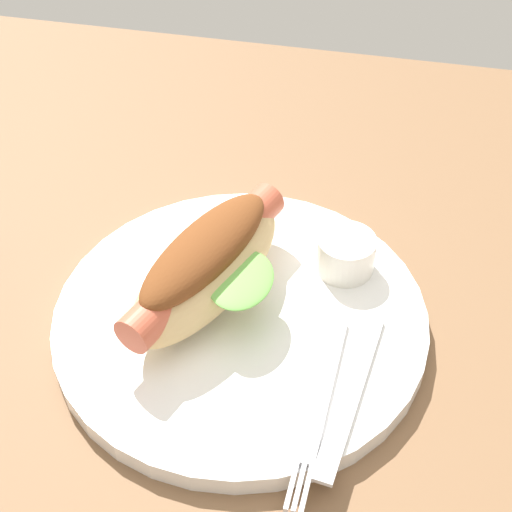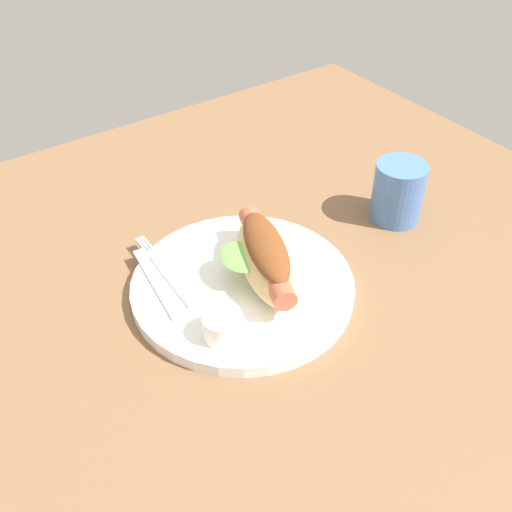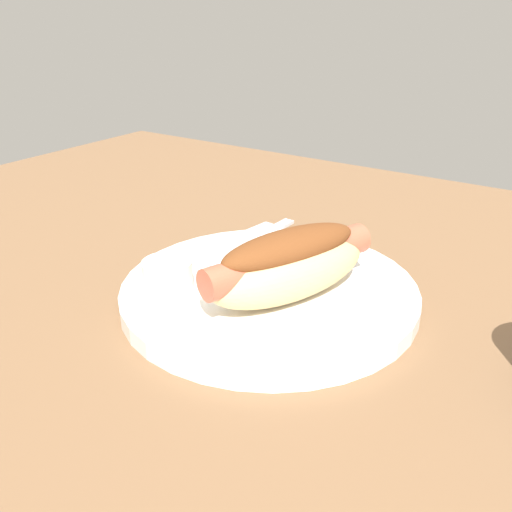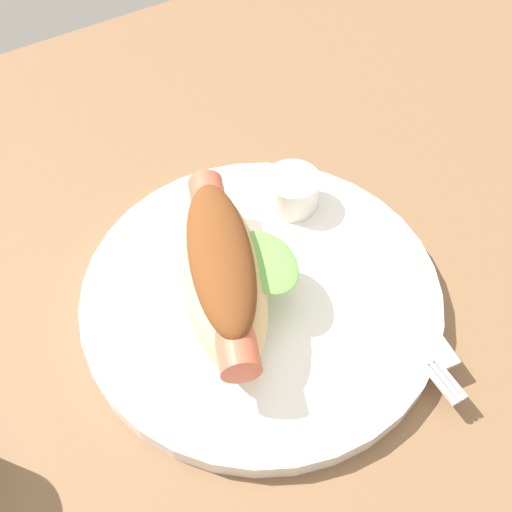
{
  "view_description": "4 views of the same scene",
  "coord_description": "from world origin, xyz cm",
  "px_view_note": "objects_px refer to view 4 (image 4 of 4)",
  "views": [
    {
      "loc": [
        5.08,
        -33.3,
        43.3
      ],
      "look_at": [
        -2.95,
        3.98,
        6.5
      ],
      "focal_mm": 53.73,
      "sensor_mm": 36.0,
      "label": 1
    },
    {
      "loc": [
        26.34,
        48.61,
        51.14
      ],
      "look_at": [
        -5.59,
        3.35,
        5.07
      ],
      "focal_mm": 42.48,
      "sensor_mm": 36.0,
      "label": 2
    },
    {
      "loc": [
        -27.87,
        40.89,
        25.13
      ],
      "look_at": [
        -2.91,
        3.68,
        4.52
      ],
      "focal_mm": 38.47,
      "sensor_mm": 36.0,
      "label": 3
    },
    {
      "loc": [
        -18.15,
        -19.66,
        40.76
      ],
      "look_at": [
        -3.64,
        4.08,
        4.35
      ],
      "focal_mm": 43.97,
      "sensor_mm": 36.0,
      "label": 4
    }
  ],
  "objects_px": {
    "sauce_ramekin": "(292,191)",
    "knife": "(399,291)",
    "plate": "(261,295)",
    "fork": "(390,313)",
    "hot_dog": "(222,270)"
  },
  "relations": [
    {
      "from": "plate",
      "to": "sauce_ramekin",
      "type": "height_order",
      "value": "sauce_ramekin"
    },
    {
      "from": "plate",
      "to": "sauce_ramekin",
      "type": "distance_m",
      "value": 0.09
    },
    {
      "from": "sauce_ramekin",
      "to": "plate",
      "type": "bearing_deg",
      "value": -137.78
    },
    {
      "from": "hot_dog",
      "to": "fork",
      "type": "height_order",
      "value": "hot_dog"
    },
    {
      "from": "plate",
      "to": "knife",
      "type": "xyz_separation_m",
      "value": [
        0.09,
        -0.06,
        0.01
      ]
    },
    {
      "from": "hot_dog",
      "to": "fork",
      "type": "distance_m",
      "value": 0.13
    },
    {
      "from": "sauce_ramekin",
      "to": "knife",
      "type": "relative_size",
      "value": 0.32
    },
    {
      "from": "sauce_ramekin",
      "to": "knife",
      "type": "xyz_separation_m",
      "value": [
        0.02,
        -0.12,
        -0.01
      ]
    },
    {
      "from": "hot_dog",
      "to": "knife",
      "type": "distance_m",
      "value": 0.14
    },
    {
      "from": "hot_dog",
      "to": "sauce_ramekin",
      "type": "relative_size",
      "value": 3.83
    },
    {
      "from": "hot_dog",
      "to": "knife",
      "type": "relative_size",
      "value": 1.24
    },
    {
      "from": "fork",
      "to": "hot_dog",
      "type": "bearing_deg",
      "value": -126.78
    },
    {
      "from": "fork",
      "to": "knife",
      "type": "relative_size",
      "value": 1.1
    },
    {
      "from": "hot_dog",
      "to": "sauce_ramekin",
      "type": "distance_m",
      "value": 0.11
    },
    {
      "from": "sauce_ramekin",
      "to": "hot_dog",
      "type": "bearing_deg",
      "value": -151.34
    }
  ]
}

